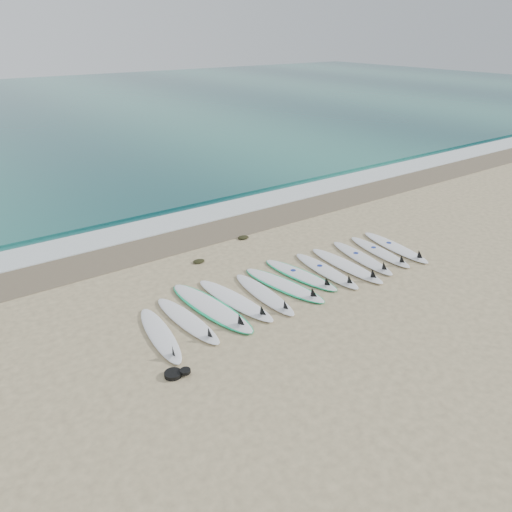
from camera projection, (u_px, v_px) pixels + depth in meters
ground at (294, 283)px, 12.36m from camera, size 120.00×120.00×0.00m
ocean at (7, 113)px, 36.22m from camera, size 120.00×55.00×0.03m
wet_sand_band at (209, 232)px, 15.37m from camera, size 120.00×1.80×0.01m
foam_band at (186, 219)px, 16.39m from camera, size 120.00×1.40×0.04m
wave_crest at (166, 206)px, 17.48m from camera, size 120.00×1.00×0.10m
surfboard_0 at (161, 336)px, 10.17m from camera, size 0.80×2.33×0.29m
surfboard_1 at (188, 321)px, 10.67m from camera, size 0.62×2.39×0.30m
surfboard_2 at (212, 308)px, 11.17m from camera, size 0.96×2.90×0.36m
surfboard_3 at (236, 301)px, 11.44m from camera, size 0.81×2.61×0.33m
surfboard_4 at (265, 295)px, 11.71m from camera, size 0.63×2.40×0.30m
surfboard_5 at (285, 285)px, 12.14m from camera, size 1.01×2.57×0.32m
surfboard_6 at (301, 275)px, 12.65m from camera, size 0.88×2.44×0.30m
surfboard_7 at (327, 271)px, 12.83m from camera, size 0.66×2.47×0.31m
surfboard_8 at (348, 266)px, 13.10m from camera, size 0.58×2.59×0.33m
surfboard_9 at (363, 258)px, 13.54m from camera, size 0.86×2.51×0.31m
surfboard_10 at (381, 252)px, 13.90m from camera, size 0.81×2.43×0.31m
surfboard_11 at (397, 248)px, 14.18m from camera, size 0.82×2.56×0.32m
seaweed_near at (199, 261)px, 13.41m from camera, size 0.33×0.26×0.06m
seaweed_far at (243, 237)px, 14.92m from camera, size 0.35×0.27×0.07m
leash_coil at (176, 373)px, 9.06m from camera, size 0.46×0.36×0.11m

